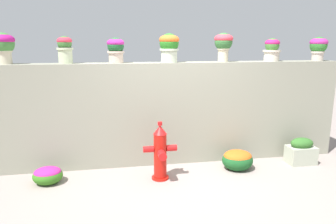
{
  "coord_description": "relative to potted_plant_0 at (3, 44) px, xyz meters",
  "views": [
    {
      "loc": [
        -0.95,
        -4.07,
        1.99
      ],
      "look_at": [
        -0.09,
        0.79,
        0.9
      ],
      "focal_mm": 33.92,
      "sensor_mm": 36.0,
      "label": 1
    }
  ],
  "objects": [
    {
      "name": "stone_wall",
      "position": [
        2.49,
        -0.02,
        -1.12
      ],
      "size": [
        5.75,
        0.37,
        1.67
      ],
      "primitive_type": "cube",
      "color": "gray",
      "rests_on": "ground"
    },
    {
      "name": "flower_bush_left",
      "position": [
        3.47,
        -0.58,
        -1.79
      ],
      "size": [
        0.49,
        0.44,
        0.32
      ],
      "color": "#1A5424",
      "rests_on": "ground"
    },
    {
      "name": "flower_bush_right",
      "position": [
        0.58,
        -0.59,
        -1.82
      ],
      "size": [
        0.42,
        0.38,
        0.25
      ],
      "color": "#35711E",
      "rests_on": "ground"
    },
    {
      "name": "fire_hydrant",
      "position": [
        2.2,
        -0.73,
        -1.55
      ],
      "size": [
        0.49,
        0.39,
        0.87
      ],
      "color": "red",
      "rests_on": "ground"
    },
    {
      "name": "potted_plant_4",
      "position": [
        3.37,
        0.01,
        0.02
      ],
      "size": [
        0.31,
        0.31,
        0.47
      ],
      "color": "beige",
      "rests_on": "stone_wall"
    },
    {
      "name": "potted_plant_5",
      "position": [
        4.23,
        -0.0,
        -0.08
      ],
      "size": [
        0.3,
        0.3,
        0.38
      ],
      "color": "beige",
      "rests_on": "stone_wall"
    },
    {
      "name": "planter_box",
      "position": [
        4.61,
        -0.53,
        -1.74
      ],
      "size": [
        0.45,
        0.3,
        0.44
      ],
      "color": "#A8B09A",
      "rests_on": "ground"
    },
    {
      "name": "potted_plant_2",
      "position": [
        1.62,
        -0.01,
        -0.06
      ],
      "size": [
        0.27,
        0.27,
        0.39
      ],
      "color": "#C7B09C",
      "rests_on": "stone_wall"
    },
    {
      "name": "potted_plant_6",
      "position": [
        5.07,
        -0.05,
        -0.03
      ],
      "size": [
        0.3,
        0.3,
        0.41
      ],
      "color": "beige",
      "rests_on": "stone_wall"
    },
    {
      "name": "potted_plant_1",
      "position": [
        0.86,
        -0.01,
        -0.05
      ],
      "size": [
        0.25,
        0.25,
        0.41
      ],
      "color": "beige",
      "rests_on": "stone_wall"
    },
    {
      "name": "potted_plant_3",
      "position": [
        2.45,
        -0.05,
        -0.02
      ],
      "size": [
        0.32,
        0.32,
        0.45
      ],
      "color": "beige",
      "rests_on": "stone_wall"
    },
    {
      "name": "potted_plant_0",
      "position": [
        0.0,
        0.0,
        0.0
      ],
      "size": [
        0.33,
        0.33,
        0.45
      ],
      "color": "beige",
      "rests_on": "stone_wall"
    },
    {
      "name": "ground_plane",
      "position": [
        2.49,
        -1.0,
        -1.95
      ],
      "size": [
        24.0,
        24.0,
        0.0
      ],
      "primitive_type": "plane",
      "color": "gray"
    }
  ]
}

